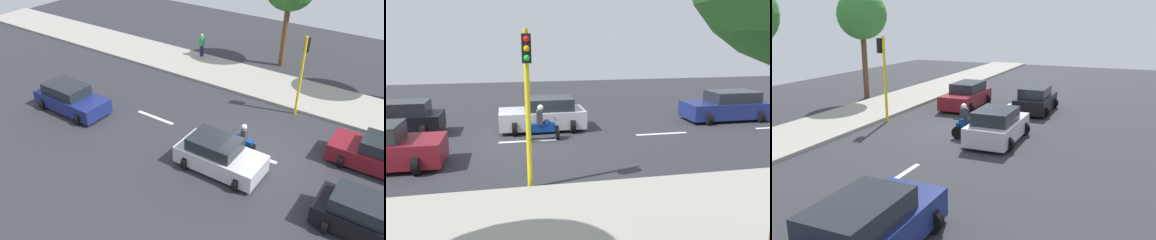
# 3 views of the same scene
# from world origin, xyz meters

# --- Properties ---
(ground_plane) EXTENTS (40.00, 60.00, 0.10)m
(ground_plane) POSITION_xyz_m (0.00, 0.00, -0.05)
(ground_plane) COLOR #2D2D33
(sidewalk) EXTENTS (4.00, 60.00, 0.15)m
(sidewalk) POSITION_xyz_m (7.00, 0.00, 0.07)
(sidewalk) COLOR #9E998E
(sidewalk) RESTS_ON ground
(lane_stripe_mid) EXTENTS (0.20, 2.40, 0.01)m
(lane_stripe_mid) POSITION_xyz_m (0.00, 0.00, 0.01)
(lane_stripe_mid) COLOR white
(lane_stripe_mid) RESTS_ON ground
(lane_stripe_south) EXTENTS (0.20, 2.40, 0.01)m
(lane_stripe_south) POSITION_xyz_m (0.00, 6.00, 0.01)
(lane_stripe_south) COLOR white
(lane_stripe_south) RESTS_ON ground
(lane_stripe_far_south) EXTENTS (0.20, 2.40, 0.01)m
(lane_stripe_far_south) POSITION_xyz_m (0.00, 12.00, 0.01)
(lane_stripe_far_south) COLOR white
(lane_stripe_far_south) RESTS_ON ground
(car_silver) EXTENTS (2.29, 3.94, 1.52)m
(car_silver) POSITION_xyz_m (-1.80, 0.86, 0.71)
(car_silver) COLOR #B7B7BC
(car_silver) RESTS_ON ground
(car_maroon) EXTENTS (2.22, 4.36, 1.52)m
(car_maroon) POSITION_xyz_m (2.24, -5.20, 0.71)
(car_maroon) COLOR maroon
(car_maroon) RESTS_ON ground
(car_black) EXTENTS (2.19, 3.92, 1.52)m
(car_black) POSITION_xyz_m (-2.01, -5.56, 0.71)
(car_black) COLOR black
(car_black) RESTS_ON ground
(car_dark_blue) EXTENTS (2.26, 4.36, 1.52)m
(car_dark_blue) POSITION_xyz_m (-1.96, 10.47, 0.71)
(car_dark_blue) COLOR navy
(car_dark_blue) RESTS_ON ground
(motorcycle) EXTENTS (0.60, 1.30, 1.53)m
(motorcycle) POSITION_xyz_m (-0.06, 0.64, 0.64)
(motorcycle) COLOR black
(motorcycle) RESTS_ON ground
(pedestrian_near_signal) EXTENTS (0.40, 0.24, 1.69)m
(pedestrian_near_signal) POSITION_xyz_m (8.50, 8.50, 1.06)
(pedestrian_near_signal) COLOR #1E1E4C
(pedestrian_near_signal) RESTS_ON sidewalk
(traffic_light_corner) EXTENTS (0.49, 0.24, 4.50)m
(traffic_light_corner) POSITION_xyz_m (4.85, -0.20, 2.93)
(traffic_light_corner) COLOR yellow
(traffic_light_corner) RESTS_ON ground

